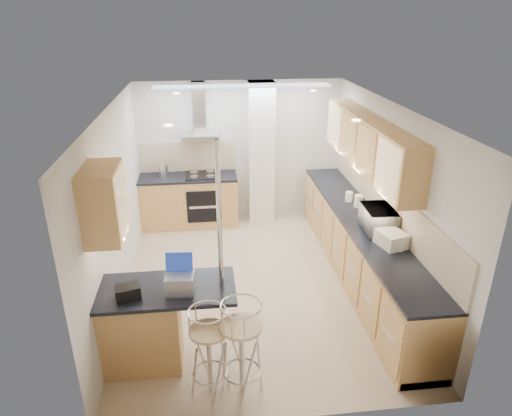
{
  "coord_description": "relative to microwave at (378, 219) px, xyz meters",
  "views": [
    {
      "loc": [
        -0.65,
        -5.53,
        3.58
      ],
      "look_at": [
        0.03,
        0.2,
        1.08
      ],
      "focal_mm": 32.0,
      "sensor_mm": 36.0,
      "label": 1
    }
  ],
  "objects": [
    {
      "name": "ground",
      "position": [
        -1.57,
        0.35,
        -1.08
      ],
      "size": [
        4.8,
        4.8,
        0.0
      ],
      "primitive_type": "plane",
      "color": "tan",
      "rests_on": "ground"
    },
    {
      "name": "room_shell",
      "position": [
        -1.25,
        0.73,
        0.47
      ],
      "size": [
        3.64,
        4.84,
        2.51
      ],
      "color": "silver",
      "rests_on": "ground"
    },
    {
      "name": "right_counter",
      "position": [
        -0.07,
        0.35,
        -0.61
      ],
      "size": [
        0.63,
        4.4,
        0.92
      ],
      "color": "tan",
      "rests_on": "ground"
    },
    {
      "name": "back_counter",
      "position": [
        -2.52,
        2.45,
        -0.61
      ],
      "size": [
        1.7,
        0.63,
        0.92
      ],
      "color": "tan",
      "rests_on": "ground"
    },
    {
      "name": "peninsula",
      "position": [
        -2.7,
        -1.1,
        -0.6
      ],
      "size": [
        1.47,
        0.72,
        0.94
      ],
      "color": "tan",
      "rests_on": "ground"
    },
    {
      "name": "microwave",
      "position": [
        0.0,
        0.0,
        0.0
      ],
      "size": [
        0.4,
        0.57,
        0.31
      ],
      "primitive_type": "imported",
      "rotation": [
        0.0,
        0.0,
        1.54
      ],
      "color": "white",
      "rests_on": "right_counter"
    },
    {
      "name": "laptop",
      "position": [
        -2.53,
        -1.19,
        -0.04
      ],
      "size": [
        0.3,
        0.24,
        0.2
      ],
      "primitive_type": "cube",
      "rotation": [
        0.0,
        0.0,
        -0.07
      ],
      "color": "#94969B",
      "rests_on": "peninsula"
    },
    {
      "name": "bag",
      "position": [
        -3.04,
        -1.22,
        -0.07
      ],
      "size": [
        0.28,
        0.23,
        0.13
      ],
      "primitive_type": "cube",
      "rotation": [
        0.0,
        0.0,
        0.24
      ],
      "color": "black",
      "rests_on": "peninsula"
    },
    {
      "name": "bar_stool_near",
      "position": [
        -2.26,
        -1.59,
        -0.58
      ],
      "size": [
        0.5,
        0.5,
        0.99
      ],
      "primitive_type": null,
      "rotation": [
        0.0,
        0.0,
        -0.29
      ],
      "color": "tan",
      "rests_on": "ground"
    },
    {
      "name": "bar_stool_end",
      "position": [
        -1.95,
        -1.63,
        -0.55
      ],
      "size": [
        0.59,
        0.59,
        1.05
      ],
      "primitive_type": null,
      "rotation": [
        0.0,
        0.0,
        1.03
      ],
      "color": "tan",
      "rests_on": "ground"
    },
    {
      "name": "jar_a",
      "position": [
        -0.01,
        0.78,
        -0.06
      ],
      "size": [
        0.15,
        0.15,
        0.18
      ],
      "primitive_type": "cylinder",
      "rotation": [
        0.0,
        0.0,
        -0.33
      ],
      "color": "white",
      "rests_on": "right_counter"
    },
    {
      "name": "jar_b",
      "position": [
        -0.08,
        1.0,
        -0.08
      ],
      "size": [
        0.14,
        0.14,
        0.15
      ],
      "primitive_type": "cylinder",
      "rotation": [
        0.0,
        0.0,
        0.29
      ],
      "color": "white",
      "rests_on": "right_counter"
    },
    {
      "name": "jar_c",
      "position": [
        -0.09,
        0.19,
        -0.05
      ],
      "size": [
        0.16,
        0.16,
        0.21
      ],
      "primitive_type": "cylinder",
      "rotation": [
        0.0,
        0.0,
        -0.16
      ],
      "color": "beige",
      "rests_on": "right_counter"
    },
    {
      "name": "jar_d",
      "position": [
        0.06,
        -0.56,
        -0.08
      ],
      "size": [
        0.11,
        0.11,
        0.15
      ],
      "primitive_type": "cylinder",
      "rotation": [
        0.0,
        0.0,
        0.12
      ],
      "color": "white",
      "rests_on": "right_counter"
    },
    {
      "name": "bread_bin",
      "position": [
        0.0,
        -0.43,
        -0.06
      ],
      "size": [
        0.36,
        0.41,
        0.19
      ],
      "primitive_type": "cube",
      "rotation": [
        0.0,
        0.0,
        0.27
      ],
      "color": "white",
      "rests_on": "right_counter"
    },
    {
      "name": "kettle",
      "position": [
        -2.94,
        2.49,
        -0.04
      ],
      "size": [
        0.16,
        0.16,
        0.23
      ],
      "primitive_type": "cylinder",
      "color": "silver",
      "rests_on": "back_counter"
    }
  ]
}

